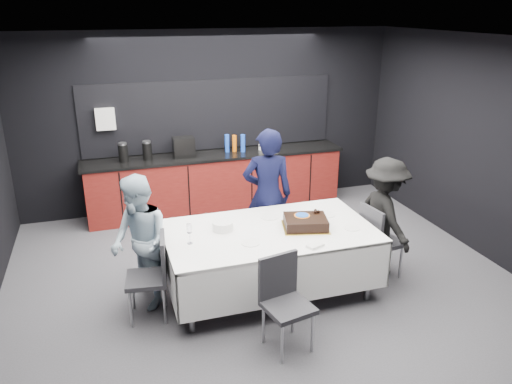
# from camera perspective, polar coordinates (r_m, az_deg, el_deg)

# --- Properties ---
(ground) EXTENTS (6.00, 6.00, 0.00)m
(ground) POSITION_cam_1_polar(r_m,az_deg,el_deg) (6.27, 0.28, -9.33)
(ground) COLOR #49484E
(ground) RESTS_ON ground
(room_shell) EXTENTS (6.04, 5.04, 2.82)m
(room_shell) POSITION_cam_1_polar(r_m,az_deg,el_deg) (5.58, 0.31, 7.45)
(room_shell) COLOR white
(room_shell) RESTS_ON ground
(kitchenette) EXTENTS (4.10, 0.64, 2.05)m
(kitchenette) POSITION_cam_1_polar(r_m,az_deg,el_deg) (8.00, -4.68, 1.66)
(kitchenette) COLOR #5A110E
(kitchenette) RESTS_ON ground
(party_table) EXTENTS (2.32, 1.32, 0.78)m
(party_table) POSITION_cam_1_polar(r_m,az_deg,el_deg) (5.63, 1.54, -5.61)
(party_table) COLOR #99999E
(party_table) RESTS_ON ground
(cake_assembly) EXTENTS (0.59, 0.52, 0.16)m
(cake_assembly) POSITION_cam_1_polar(r_m,az_deg,el_deg) (5.63, 5.69, -3.48)
(cake_assembly) COLOR gold
(cake_assembly) RESTS_ON party_table
(plate_stack) EXTENTS (0.23, 0.23, 0.10)m
(plate_stack) POSITION_cam_1_polar(r_m,az_deg,el_deg) (5.56, -3.83, -3.86)
(plate_stack) COLOR white
(plate_stack) RESTS_ON party_table
(loose_plate_near) EXTENTS (0.19, 0.19, 0.01)m
(loose_plate_near) POSITION_cam_1_polar(r_m,az_deg,el_deg) (5.27, -0.63, -5.84)
(loose_plate_near) COLOR white
(loose_plate_near) RESTS_ON party_table
(loose_plate_right_a) EXTENTS (0.21, 0.21, 0.01)m
(loose_plate_right_a) POSITION_cam_1_polar(r_m,az_deg,el_deg) (6.02, 8.03, -2.55)
(loose_plate_right_a) COLOR white
(loose_plate_right_a) RESTS_ON party_table
(loose_plate_right_b) EXTENTS (0.18, 0.18, 0.01)m
(loose_plate_right_b) POSITION_cam_1_polar(r_m,az_deg,el_deg) (5.71, 10.89, -4.06)
(loose_plate_right_b) COLOR white
(loose_plate_right_b) RESTS_ON party_table
(loose_plate_far) EXTENTS (0.22, 0.22, 0.01)m
(loose_plate_far) POSITION_cam_1_polar(r_m,az_deg,el_deg) (5.90, 1.57, -2.83)
(loose_plate_far) COLOR white
(loose_plate_far) RESTS_ON party_table
(fork_pile) EXTENTS (0.20, 0.16, 0.03)m
(fork_pile) POSITION_cam_1_polar(r_m,az_deg,el_deg) (5.23, 6.78, -6.09)
(fork_pile) COLOR white
(fork_pile) RESTS_ON party_table
(champagne_flute) EXTENTS (0.06, 0.06, 0.22)m
(champagne_flute) POSITION_cam_1_polar(r_m,az_deg,el_deg) (5.24, -7.64, -4.29)
(champagne_flute) COLOR white
(champagne_flute) RESTS_ON party_table
(chair_left) EXTENTS (0.47, 0.47, 0.92)m
(chair_left) POSITION_cam_1_polar(r_m,az_deg,el_deg) (5.35, -11.61, -8.86)
(chair_left) COLOR #29292E
(chair_left) RESTS_ON ground
(chair_right) EXTENTS (0.47, 0.47, 0.92)m
(chair_right) POSITION_cam_1_polar(r_m,az_deg,el_deg) (6.15, 13.68, -4.97)
(chair_right) COLOR #29292E
(chair_right) RESTS_ON ground
(chair_near) EXTENTS (0.50, 0.50, 0.92)m
(chair_near) POSITION_cam_1_polar(r_m,az_deg,el_deg) (4.85, 3.19, -11.74)
(chair_near) COLOR #29292E
(chair_near) RESTS_ON ground
(person_center) EXTENTS (0.70, 0.54, 1.73)m
(person_center) POSITION_cam_1_polar(r_m,az_deg,el_deg) (6.33, 1.32, -0.36)
(person_center) COLOR black
(person_center) RESTS_ON ground
(person_left) EXTENTS (0.77, 0.87, 1.49)m
(person_left) POSITION_cam_1_polar(r_m,az_deg,el_deg) (5.50, -13.14, -5.69)
(person_left) COLOR #A2BACB
(person_left) RESTS_ON ground
(person_right) EXTENTS (0.56, 0.95, 1.46)m
(person_right) POSITION_cam_1_polar(r_m,az_deg,el_deg) (6.24, 14.48, -2.71)
(person_right) COLOR black
(person_right) RESTS_ON ground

